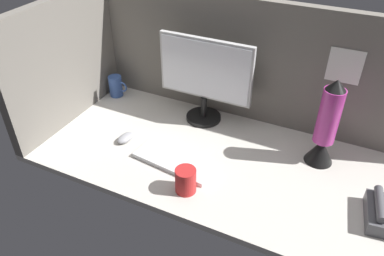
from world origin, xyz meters
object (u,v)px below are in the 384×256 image
(lava_lamp, at_px, (326,129))
(mug_red_plastic, at_px, (186,180))
(mouse, at_px, (126,138))
(mug_ceramic_blue, at_px, (116,86))
(keyboard, at_px, (174,162))
(monitor, at_px, (205,76))

(lava_lamp, bearing_deg, mug_red_plastic, -136.82)
(mouse, relative_size, lava_lamp, 0.23)
(mug_ceramic_blue, xyz_separation_m, lava_lamp, (1.15, -0.09, 0.11))
(keyboard, bearing_deg, mug_ceramic_blue, 152.91)
(monitor, height_order, keyboard, monitor)
(mouse, bearing_deg, keyboard, 0.88)
(mug_red_plastic, distance_m, mug_ceramic_blue, 0.86)
(monitor, bearing_deg, mug_red_plastic, -73.86)
(mouse, distance_m, mug_red_plastic, 0.45)
(mouse, xyz_separation_m, mug_red_plastic, (0.41, -0.17, 0.04))
(monitor, distance_m, mug_red_plastic, 0.57)
(monitor, relative_size, mug_red_plastic, 4.41)
(mug_red_plastic, bearing_deg, lava_lamp, 43.18)
(keyboard, distance_m, mouse, 0.29)
(keyboard, height_order, lava_lamp, lava_lamp)
(mouse, distance_m, mug_ceramic_blue, 0.44)
(monitor, xyz_separation_m, keyboard, (0.03, -0.39, -0.24))
(keyboard, bearing_deg, mug_red_plastic, -39.26)
(lava_lamp, bearing_deg, mug_ceramic_blue, 175.67)
(keyboard, bearing_deg, monitor, 100.89)
(monitor, xyz_separation_m, lava_lamp, (0.60, -0.09, -0.07))
(monitor, distance_m, mouse, 0.49)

